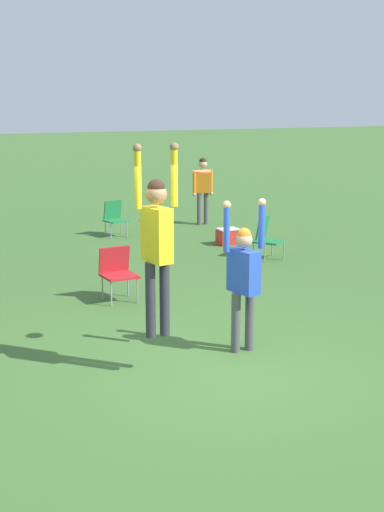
% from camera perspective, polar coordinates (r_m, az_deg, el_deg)
% --- Properties ---
extents(ground_plane, '(120.00, 120.00, 0.00)m').
position_cam_1_polar(ground_plane, '(8.82, 1.80, -9.08)').
color(ground_plane, '#3D662D').
extents(person_jumping, '(0.55, 0.43, 2.29)m').
position_cam_1_polar(person_jumping, '(8.26, -2.83, 1.69)').
color(person_jumping, '#2D2D38').
rests_on(person_jumping, ground_plane).
extents(person_defending, '(0.61, 0.49, 2.00)m').
position_cam_1_polar(person_defending, '(9.16, 4.15, -1.36)').
color(person_defending, '#4C4C51').
rests_on(person_defending, ground_plane).
extents(frisbee, '(0.23, 0.23, 0.02)m').
position_cam_1_polar(frisbee, '(8.66, 0.80, 6.78)').
color(frisbee, '#E04C23').
extents(camping_chair_0, '(0.58, 0.63, 0.85)m').
position_cam_1_polar(camping_chair_0, '(17.19, -6.23, 3.21)').
color(camping_chair_0, gray).
rests_on(camping_chair_0, ground_plane).
extents(camping_chair_1, '(0.55, 0.59, 0.87)m').
position_cam_1_polar(camping_chair_1, '(11.69, -6.00, -1.07)').
color(camping_chair_1, gray).
rests_on(camping_chair_1, ground_plane).
extents(camping_chair_2, '(0.74, 0.82, 0.86)m').
position_cam_1_polar(camping_chair_2, '(14.76, 5.94, 1.67)').
color(camping_chair_2, gray).
rests_on(camping_chair_2, ground_plane).
extents(person_spectator_far, '(0.60, 0.37, 1.74)m').
position_cam_1_polar(person_spectator_far, '(18.55, 0.86, 5.74)').
color(person_spectator_far, '#4C4C51').
rests_on(person_spectator_far, ground_plane).
extents(cooler_box, '(0.46, 0.35, 0.37)m').
position_cam_1_polar(cooler_box, '(16.12, 2.88, 1.58)').
color(cooler_box, red).
rests_on(cooler_box, ground_plane).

